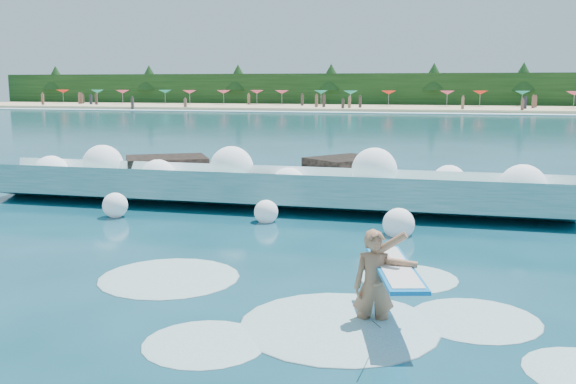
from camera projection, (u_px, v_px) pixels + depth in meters
name	position (u px, v px, depth m)	size (l,w,h in m)	color
ground	(185.00, 269.00, 12.07)	(200.00, 200.00, 0.00)	#07333F
beach	(417.00, 108.00, 86.54)	(140.00, 20.00, 0.40)	tan
wet_band	(412.00, 113.00, 76.06)	(140.00, 5.00, 0.08)	silver
treeline	(421.00, 90.00, 95.71)	(140.00, 4.00, 5.00)	black
breaking_wave	(266.00, 188.00, 18.26)	(16.36, 2.62, 1.41)	teal
rock_cluster	(245.00, 181.00, 19.93)	(8.52, 3.28, 1.45)	black
surfer_with_board	(379.00, 283.00, 9.21)	(1.17, 2.88, 1.67)	#9E6949
wave_spray	(263.00, 177.00, 18.06)	(14.87, 4.16, 1.83)	white
surf_foam	(312.00, 309.00, 9.91)	(8.57, 5.40, 0.15)	silver
beach_umbrellas	(417.00, 93.00, 88.81)	(112.42, 6.84, 0.50)	red
beachgoers	(426.00, 102.00, 84.08)	(104.63, 13.58, 1.94)	#3F332D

